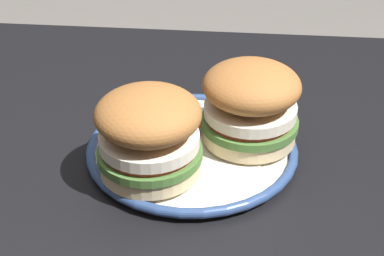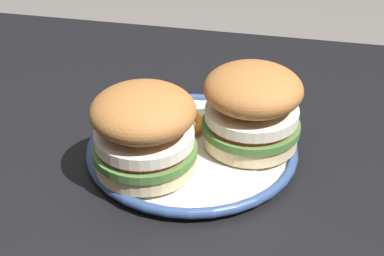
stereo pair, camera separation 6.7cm
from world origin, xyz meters
name	(u,v)px [view 2 (the right image)]	position (x,y,z in m)	size (l,w,h in m)	color
dining_table	(148,220)	(0.00, 0.00, 0.61)	(1.12, 0.82, 0.72)	black
dinner_plate	(192,149)	(0.06, 0.01, 0.73)	(0.26, 0.26, 0.02)	silver
sandwich_half_left	(252,106)	(0.13, 0.03, 0.79)	(0.16, 0.16, 0.10)	beige
sandwich_half_right	(144,129)	(0.02, -0.05, 0.79)	(0.16, 0.16, 0.10)	beige
orange_peel_curled	(185,123)	(0.04, 0.05, 0.74)	(0.07, 0.07, 0.01)	orange
orange_peel_strip_long	(160,109)	(0.00, 0.08, 0.74)	(0.07, 0.08, 0.01)	orange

